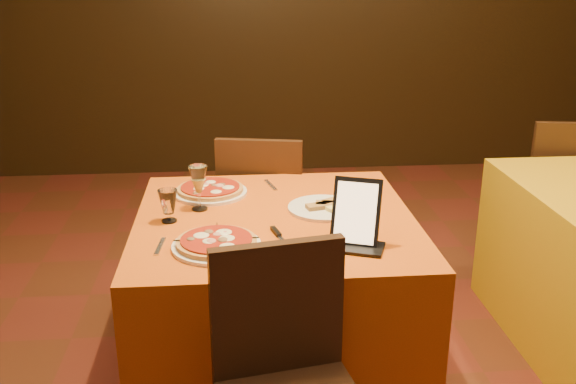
{
  "coord_description": "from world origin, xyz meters",
  "views": [
    {
      "loc": [
        -0.7,
        -1.88,
        1.69
      ],
      "look_at": [
        -0.49,
        0.47,
        0.86
      ],
      "focal_mm": 40.0,
      "sensor_mm": 36.0,
      "label": 1
    }
  ],
  "objects": [
    {
      "name": "chair_main_far",
      "position": [
        -0.54,
        1.27,
        0.46
      ],
      "size": [
        0.42,
        0.42,
        0.91
      ],
      "primitive_type": null,
      "rotation": [
        0.0,
        0.0,
        2.95
      ],
      "color": "black",
      "rests_on": "floor"
    },
    {
      "name": "wall_back",
      "position": [
        0.0,
        3.5,
        1.4
      ],
      "size": [
        6.0,
        0.01,
        2.8
      ],
      "primitive_type": "cube",
      "color": "black",
      "rests_on": "floor"
    },
    {
      "name": "wine_glass",
      "position": [
        -0.84,
        0.59,
        0.84
      ],
      "size": [
        0.1,
        0.1,
        0.19
      ],
      "primitive_type": null,
      "rotation": [
        0.0,
        0.0,
        -0.3
      ],
      "color": "#CBCC74",
      "rests_on": "main_table"
    },
    {
      "name": "tablet",
      "position": [
        -0.27,
        0.2,
        0.87
      ],
      "size": [
        0.19,
        0.15,
        0.23
      ],
      "primitive_type": "cube",
      "rotation": [
        -0.35,
        0.0,
        -0.36
      ],
      "color": "black",
      "rests_on": "main_table"
    },
    {
      "name": "main_table",
      "position": [
        -0.54,
        0.49,
        0.38
      ],
      "size": [
        1.1,
        1.1,
        0.75
      ],
      "primitive_type": "cube",
      "color": "#C6500C",
      "rests_on": "floor"
    },
    {
      "name": "pizza_near",
      "position": [
        -0.77,
        0.21,
        0.77
      ],
      "size": [
        0.32,
        0.32,
        0.03
      ],
      "rotation": [
        0.0,
        0.0,
        -0.37
      ],
      "color": "white",
      "rests_on": "main_table"
    },
    {
      "name": "chair_side_far",
      "position": [
        1.15,
        1.47,
        0.46
      ],
      "size": [
        0.49,
        0.49,
        0.91
      ],
      "primitive_type": null,
      "rotation": [
        0.0,
        0.0,
        2.96
      ],
      "color": "black",
      "rests_on": "floor"
    },
    {
      "name": "pizza_far",
      "position": [
        -0.8,
        0.78,
        0.77
      ],
      "size": [
        0.32,
        0.32,
        0.03
      ],
      "rotation": [
        0.0,
        0.0,
        -0.39
      ],
      "color": "white",
      "rests_on": "main_table"
    },
    {
      "name": "fork_far",
      "position": [
        -0.53,
        0.87,
        0.75
      ],
      "size": [
        0.05,
        0.15,
        0.01
      ],
      "primitive_type": "cube",
      "rotation": [
        0.0,
        0.0,
        1.82
      ],
      "color": "#ADAEB4",
      "rests_on": "main_table"
    },
    {
      "name": "water_glass",
      "position": [
        -0.95,
        0.47,
        0.81
      ],
      "size": [
        0.06,
        0.06,
        0.13
      ],
      "primitive_type": null,
      "rotation": [
        0.0,
        0.0,
        0.07
      ],
      "color": "white",
      "rests_on": "main_table"
    },
    {
      "name": "cutlet_dish",
      "position": [
        -0.34,
        0.55,
        0.76
      ],
      "size": [
        0.29,
        0.29,
        0.03
      ],
      "rotation": [
        0.0,
        0.0,
        -0.23
      ],
      "color": "white",
      "rests_on": "main_table"
    },
    {
      "name": "fork_near",
      "position": [
        -0.97,
        0.23,
        0.75
      ],
      "size": [
        0.03,
        0.15,
        0.01
      ],
      "primitive_type": "cube",
      "rotation": [
        0.0,
        0.0,
        1.48
      ],
      "color": "#A5A4AB",
      "rests_on": "main_table"
    },
    {
      "name": "knife",
      "position": [
        -0.53,
        0.23,
        0.75
      ],
      "size": [
        0.07,
        0.21,
        0.01
      ],
      "primitive_type": "cube",
      "rotation": [
        0.0,
        0.0,
        1.82
      ],
      "color": "silver",
      "rests_on": "main_table"
    }
  ]
}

